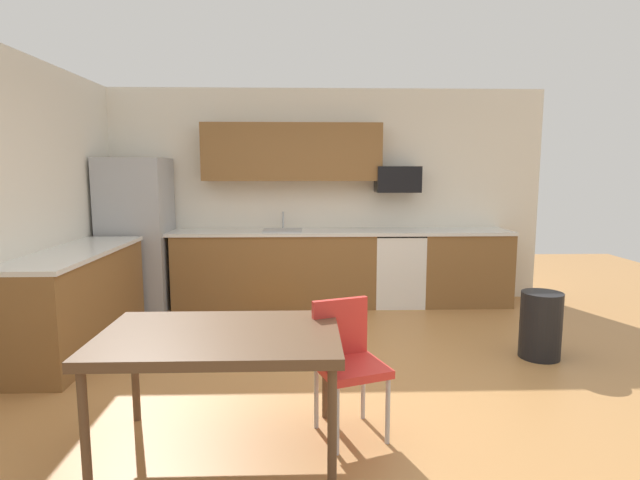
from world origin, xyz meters
TOP-DOWN VIEW (x-y plane):
  - ground_plane at (0.00, 0.00)m, footprint 12.00×12.00m
  - wall_back at (0.00, 2.65)m, footprint 5.80×0.10m
  - cabinet_run_back at (-0.52, 2.30)m, footprint 2.46×0.60m
  - cabinet_run_back_right at (1.86, 2.30)m, footprint 1.09×0.60m
  - cabinet_run_left at (-2.30, 0.80)m, footprint 0.60×2.00m
  - countertop_back at (0.00, 2.30)m, footprint 4.80×0.64m
  - countertop_left at (-2.30, 0.80)m, footprint 0.64×2.00m
  - upper_cabinets_back at (-0.30, 2.43)m, footprint 2.20×0.34m
  - refrigerator at (-2.18, 2.22)m, footprint 0.76×0.70m
  - oven_range at (1.01, 2.30)m, footprint 0.60×0.60m
  - microwave at (1.01, 2.40)m, footprint 0.54×0.36m
  - sink_basin at (-0.42, 2.30)m, footprint 0.48×0.40m
  - sink_faucet at (-0.42, 2.48)m, footprint 0.02×0.02m
  - dining_table at (-0.65, -1.03)m, footprint 1.40×0.90m
  - chair_near_table at (0.11, -0.81)m, footprint 0.51×0.51m
  - trash_bin at (1.97, 0.42)m, footprint 0.36×0.36m
  - floor_mat at (-0.52, 1.65)m, footprint 0.70×0.50m

SIDE VIEW (x-z plane):
  - ground_plane at x=0.00m, z-range 0.00..0.00m
  - floor_mat at x=-0.52m, z-range 0.00..0.01m
  - trash_bin at x=1.97m, z-range 0.00..0.60m
  - cabinet_run_back at x=-0.52m, z-range 0.00..0.90m
  - cabinet_run_back_right at x=1.86m, z-range 0.00..0.90m
  - cabinet_run_left at x=-2.30m, z-range 0.00..0.90m
  - oven_range at x=1.01m, z-range 0.00..0.91m
  - chair_near_table at x=0.11m, z-range 0.08..0.93m
  - dining_table at x=-0.65m, z-range 0.31..1.04m
  - sink_basin at x=-0.42m, z-range 0.81..0.95m
  - refrigerator at x=-2.18m, z-range 0.00..1.82m
  - countertop_back at x=0.00m, z-range 0.90..0.94m
  - countertop_left at x=-2.30m, z-range 0.90..0.94m
  - sink_faucet at x=-0.42m, z-range 0.92..1.16m
  - wall_back at x=0.00m, z-range 0.00..2.70m
  - microwave at x=1.01m, z-range 1.41..1.73m
  - upper_cabinets_back at x=-0.30m, z-range 1.55..2.25m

